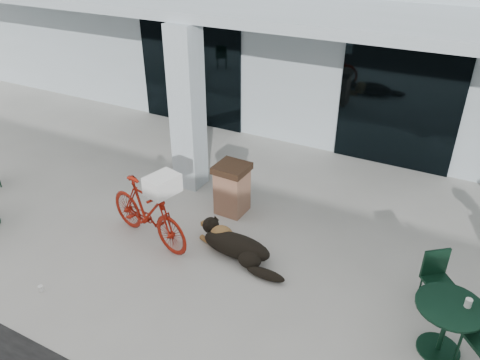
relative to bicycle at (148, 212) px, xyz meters
The scene contains 14 objects.
ground 1.28m from the bicycle, 20.91° to the right, with size 80.00×80.00×0.00m, color #B8B6AE.
building 8.33m from the bicycle, 82.34° to the left, with size 22.00×7.00×4.50m, color #A2B2B7.
storefront_glass_left 5.09m from the bicycle, 114.84° to the left, with size 2.80×0.06×2.70m, color black.
storefront_glass_right 5.46m from the bicycle, 57.69° to the left, with size 2.40×0.06×2.70m, color black.
column 2.18m from the bicycle, 102.36° to the left, with size 0.50×0.50×3.12m, color #A2B2B7.
overhang 4.29m from the bicycle, 71.15° to the left, with size 22.00×2.80×0.18m, color #A2B2B7.
bicycle is the anchor object (origin of this frame).
laundry_basket 0.82m from the bicycle, 13.56° to the right, with size 0.48×0.36×0.29m, color white.
dog 1.53m from the bicycle, 10.99° to the left, with size 1.32×0.44×0.44m, color black, non-canonical shape.
cup_near_dog 1.90m from the bicycle, 110.32° to the right, with size 0.07×0.07×0.09m, color white.
cafe_table_far 4.55m from the bicycle, ahead, with size 0.80×0.80×0.75m, color #103020, non-canonical shape.
cafe_chair_far_a 4.42m from the bicycle, ahead, with size 0.37×0.41×0.83m, color #103020, non-canonical shape.
cup_on_table 4.72m from the bicycle, ahead, with size 0.08×0.08×0.11m, color white.
trash_receptacle 1.59m from the bicycle, 60.36° to the left, with size 0.55×0.55×0.94m, color #885D46, non-canonical shape.
Camera 1 is at (3.15, -4.42, 4.71)m, focal length 35.00 mm.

